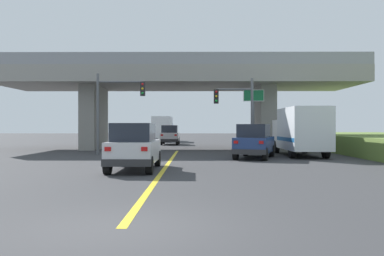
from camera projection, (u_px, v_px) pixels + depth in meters
ground at (179, 149)px, 34.17m from camera, size 160.00×160.00×0.00m
overpass_bridge at (179, 85)px, 34.15m from camera, size 29.17×8.45×7.41m
lane_divider_stripe at (167, 166)px, 19.47m from camera, size 0.20×24.06×0.01m
suv_lead at (134, 147)px, 17.47m from camera, size 1.90×4.54×2.02m
suv_crossing at (254, 141)px, 24.04m from camera, size 3.09×4.83×2.02m
box_truck at (300, 131)px, 25.99m from camera, size 2.33×6.89×3.05m
sedan_oncoming at (170, 135)px, 42.53m from camera, size 1.89×4.27×2.02m
traffic_signal_nearside at (239, 107)px, 27.34m from camera, size 2.67×0.36×5.14m
traffic_signal_farside at (114, 102)px, 27.41m from camera, size 3.29×0.36×5.46m
highway_sign at (254, 105)px, 30.78m from camera, size 1.56×0.17×4.84m
semi_truck_distant at (163, 129)px, 51.60m from camera, size 2.33×6.63×3.13m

